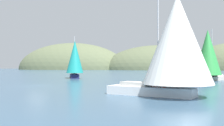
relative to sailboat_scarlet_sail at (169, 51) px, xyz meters
The scene contains 8 objects.
ground_plane 19.01m from the sailboat_scarlet_sail, 149.56° to the right, with size 360.00×360.00×0.00m, color #385670.
headland_center 126.22m from the sailboat_scarlet_sail, 94.95° to the left, with size 72.12×44.00×31.78m, color #5B6647.
headland_left 144.36m from the sailboat_scarlet_sail, 119.43° to the left, with size 79.46×44.00×37.39m, color #5B6647.
sailboat_scarlet_sail is the anchor object (origin of this frame).
sailboat_green_sail 9.69m from the sailboat_scarlet_sail, 49.50° to the left, with size 6.71×7.62×8.87m.
sailboat_white_mainsail 16.71m from the sailboat_scarlet_sail, 86.49° to the right, with size 9.54×6.89×9.26m.
sailboat_teal_sail 20.71m from the sailboat_scarlet_sail, 154.01° to the left, with size 5.08×6.81×8.56m.
channel_buoy 25.03m from the sailboat_scarlet_sail, 77.47° to the left, with size 1.10×1.10×2.64m.
Camera 1 is at (16.90, -27.87, 2.48)m, focal length 39.86 mm.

